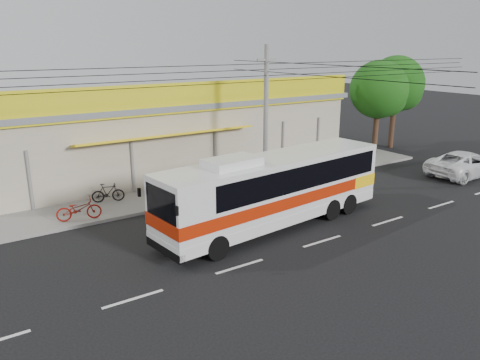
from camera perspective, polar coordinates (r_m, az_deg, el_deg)
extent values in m
plane|color=black|center=(21.02, 5.28, -5.18)|extent=(120.00, 120.00, 0.00)
cube|color=slate|center=(25.66, -3.14, -0.96)|extent=(30.00, 3.20, 0.15)
cube|color=#A69B85|center=(30.00, -8.70, 5.38)|extent=(22.00, 8.00, 4.20)
cube|color=#56585D|center=(29.66, -8.89, 9.66)|extent=(22.60, 8.60, 0.30)
cube|color=yellow|center=(25.95, -5.01, 10.09)|extent=(22.00, 0.24, 1.60)
cube|color=#B2092F|center=(25.02, -9.04, 9.73)|extent=(9.00, 0.10, 1.20)
cube|color=#12682C|center=(29.59, 6.30, 10.81)|extent=(2.40, 0.10, 1.10)
cube|color=navy|center=(31.39, 10.16, 10.96)|extent=(2.20, 0.10, 1.10)
cube|color=#B2092F|center=(23.00, -25.18, 7.85)|extent=(3.00, 0.10, 1.10)
cube|color=#DCBA0C|center=(25.17, -8.70, 5.40)|extent=(10.00, 1.20, 0.37)
cube|color=silver|center=(19.97, 4.22, -0.98)|extent=(11.24, 3.42, 2.67)
cube|color=#AB1F07|center=(20.07, 4.20, -1.86)|extent=(11.28, 3.47, 0.51)
cube|color=yellow|center=(23.52, 12.68, 0.49)|extent=(1.71, 2.50, 0.55)
cube|color=black|center=(20.24, 5.57, 0.98)|extent=(9.41, 3.27, 1.01)
cube|color=black|center=(16.71, -9.43, -3.15)|extent=(0.35, 2.03, 1.38)
cube|color=silver|center=(18.10, -0.97, 2.18)|extent=(2.33, 1.51, 0.33)
cylinder|color=black|center=(17.33, -2.84, -8.22)|extent=(0.98, 0.39, 0.96)
cylinder|color=black|center=(18.91, -6.65, -6.16)|extent=(0.98, 0.39, 0.96)
cylinder|color=black|center=(22.42, 13.02, -2.85)|extent=(0.98, 0.39, 0.96)
cylinder|color=black|center=(23.66, 9.04, -1.62)|extent=(0.98, 0.39, 0.96)
imported|color=maroon|center=(21.84, -19.06, -3.37)|extent=(2.02, 1.09, 1.01)
imported|color=black|center=(23.90, -15.79, -1.49)|extent=(1.63, 0.89, 0.95)
imported|color=white|center=(31.19, 25.86, 1.80)|extent=(5.44, 2.64, 1.49)
cylinder|color=slate|center=(24.48, 3.15, 7.23)|extent=(0.25, 0.25, 7.66)
cube|color=slate|center=(24.19, 3.27, 14.41)|extent=(1.15, 0.11, 0.11)
cylinder|color=black|center=(34.69, 16.19, 5.69)|extent=(0.38, 0.38, 3.38)
sphere|color=#12450E|center=(34.31, 16.58, 10.55)|extent=(4.01, 4.01, 4.01)
sphere|color=#12450E|center=(34.66, 17.58, 9.46)|extent=(2.53, 2.53, 2.53)
cylinder|color=black|center=(37.65, 18.05, 6.42)|extent=(0.39, 0.39, 3.50)
sphere|color=#12450E|center=(37.30, 18.46, 11.06)|extent=(4.16, 4.16, 4.16)
sphere|color=#12450E|center=(37.67, 19.39, 10.01)|extent=(2.62, 2.62, 2.62)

